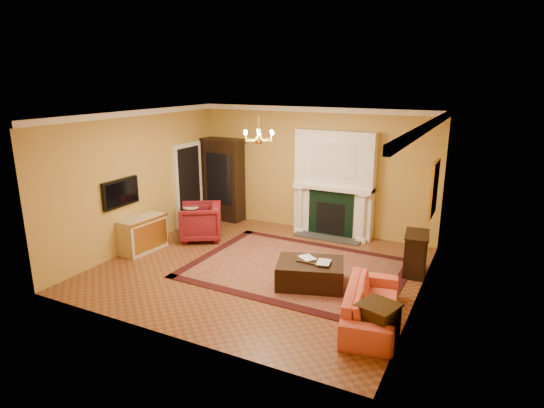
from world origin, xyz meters
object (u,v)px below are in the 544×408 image
Objects in this scene: pedestal_table at (191,218)px; wingback_armchair at (200,220)px; coral_sofa at (372,299)px; end_table at (378,323)px; china_cabinet at (224,181)px; console_table at (415,254)px; commode at (142,234)px; leather_ottoman at (310,273)px.

wingback_armchair is at bearing -27.55° from pedestal_table.
coral_sofa reaches higher than end_table.
end_table is at bearing -166.06° from coral_sofa.
china_cabinet is 1.53m from pedestal_table.
console_table is at bearing 61.32° from wingback_armchair.
end_table is (0.22, -0.49, -0.11)m from coral_sofa.
china_cabinet is at bearing 87.98° from commode.
end_table is at bearing -26.61° from pedestal_table.
coral_sofa is at bearing -104.91° from console_table.
pedestal_table reaches higher than end_table.
wingback_armchair is at bearing 153.48° from end_table.
wingback_armchair reaches higher than pedestal_table.
wingback_armchair is 5.32m from end_table.
commode reaches higher than end_table.
console_table is at bearing -17.88° from coral_sofa.
china_cabinet is 1.74× the size of leather_ottoman.
wingback_armchair is 4.82m from console_table.
pedestal_table is 5.79m from end_table.
commode is 1.86× the size of end_table.
leather_ottoman is (-1.60, -1.39, -0.16)m from console_table.
wingback_armchair is 0.79× the size of leather_ottoman.
end_table is 0.70× the size of console_table.
wingback_armchair is (0.37, -1.61, -0.56)m from china_cabinet.
console_table reaches higher than leather_ottoman.
commode reaches higher than leather_ottoman.
leather_ottoman is (-1.54, 1.24, -0.04)m from end_table.
wingback_armchair is 0.48m from pedestal_table.
coral_sofa is (4.90, -3.49, -0.65)m from china_cabinet.
console_table is (4.81, 0.26, -0.07)m from wingback_armchair.
pedestal_table is at bearing -149.28° from wingback_armchair.
leather_ottoman is at bearing -34.06° from china_cabinet.
coral_sofa is 3.56× the size of end_table.
wingback_armchair reaches higher than end_table.
coral_sofa is at bearing 35.75° from wingback_armchair.
wingback_armchair is at bearing -73.76° from china_cabinet.
console_table is at bearing 88.69° from end_table.
coral_sofa reaches higher than pedestal_table.
end_table is at bearing 31.74° from wingback_armchair.
coral_sofa is at bearing -47.72° from leather_ottoman.
coral_sofa reaches higher than leather_ottoman.
end_table is at bearing -34.43° from china_cabinet.
wingback_armchair is at bearing 142.18° from leather_ottoman.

